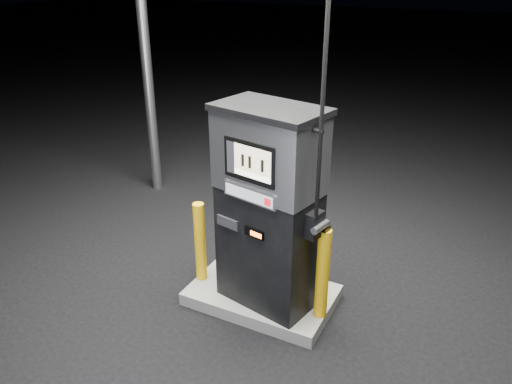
% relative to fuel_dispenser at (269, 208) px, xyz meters
% --- Properties ---
extents(ground, '(80.00, 80.00, 0.00)m').
position_rel_fuel_dispenser_xyz_m(ground, '(-0.12, 0.10, -1.27)').
color(ground, black).
rests_on(ground, ground).
extents(pump_island, '(1.60, 1.00, 0.15)m').
position_rel_fuel_dispenser_xyz_m(pump_island, '(-0.12, 0.10, -1.19)').
color(pump_island, slate).
rests_on(pump_island, ground).
extents(fuel_dispenser, '(1.25, 0.85, 4.51)m').
position_rel_fuel_dispenser_xyz_m(fuel_dispenser, '(0.00, 0.00, 0.00)').
color(fuel_dispenser, black).
rests_on(fuel_dispenser, pump_island).
extents(bollard_left, '(0.16, 0.16, 0.97)m').
position_rel_fuel_dispenser_xyz_m(bollard_left, '(-0.86, -0.00, -0.63)').
color(bollard_left, yellow).
rests_on(bollard_left, pump_island).
extents(bollard_right, '(0.17, 0.17, 1.02)m').
position_rel_fuel_dispenser_xyz_m(bollard_right, '(0.62, -0.01, -0.61)').
color(bollard_right, yellow).
rests_on(bollard_right, pump_island).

